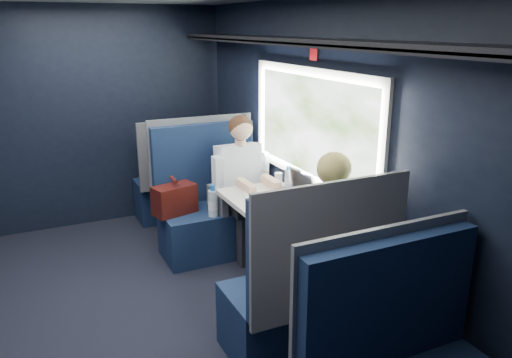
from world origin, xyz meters
name	(u,v)px	position (x,y,z in m)	size (l,w,h in m)	color
ground	(148,315)	(0.00, 0.00, -0.01)	(2.80, 4.20, 0.01)	black
room_shell	(138,120)	(0.02, 0.00, 1.48)	(3.00, 4.40, 2.40)	black
table	(271,211)	(1.03, 0.00, 0.66)	(0.62, 1.00, 0.74)	#54565E
seat_bay_near	(210,208)	(0.83, 0.87, 0.43)	(1.10, 0.62, 1.26)	#0B1732
seat_bay_far	(307,295)	(0.85, -0.87, 0.41)	(1.04, 0.62, 1.26)	#0B1732
seat_row_front	(183,183)	(0.85, 1.80, 0.41)	(1.04, 0.51, 1.16)	#0B1732
man	(243,180)	(1.10, 0.70, 0.72)	(0.53, 0.56, 1.32)	black
woman	(327,234)	(1.10, -0.71, 0.73)	(0.53, 0.56, 1.32)	black
papers	(281,206)	(1.06, -0.11, 0.74)	(0.53, 0.76, 0.01)	white
laptop	(296,189)	(1.29, 0.04, 0.80)	(0.27, 0.33, 0.22)	silver
bottle_small	(288,178)	(1.33, 0.26, 0.83)	(0.06, 0.06, 0.20)	silver
cup	(278,178)	(1.33, 0.44, 0.78)	(0.07, 0.07, 0.09)	white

